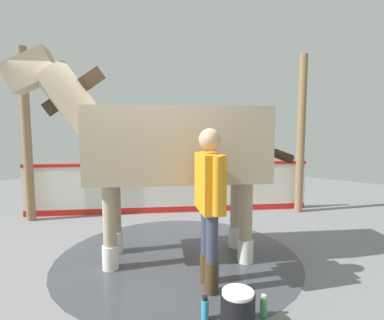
{
  "coord_description": "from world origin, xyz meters",
  "views": [
    {
      "loc": [
        -2.72,
        -2.99,
        1.75
      ],
      "look_at": [
        0.07,
        -0.69,
        1.36
      ],
      "focal_mm": 29.15,
      "sensor_mm": 36.0,
      "label": 1
    }
  ],
  "objects_px": {
    "horse": "(168,145)",
    "bottle_spray": "(264,306)",
    "handler": "(209,197)",
    "wash_bucket": "(238,310)",
    "bottle_shampoo": "(205,309)"
  },
  "relations": [
    {
      "from": "bottle_shampoo",
      "to": "bottle_spray",
      "type": "bearing_deg",
      "value": -45.3
    },
    {
      "from": "horse",
      "to": "bottle_spray",
      "type": "xyz_separation_m",
      "value": [
        -0.38,
        -1.58,
        -1.41
      ]
    },
    {
      "from": "bottle_spray",
      "to": "wash_bucket",
      "type": "bearing_deg",
      "value": 161.19
    },
    {
      "from": "handler",
      "to": "bottle_shampoo",
      "type": "bearing_deg",
      "value": -107.87
    },
    {
      "from": "handler",
      "to": "wash_bucket",
      "type": "xyz_separation_m",
      "value": [
        -0.39,
        -0.6,
        -0.84
      ]
    },
    {
      "from": "wash_bucket",
      "to": "bottle_shampoo",
      "type": "relative_size",
      "value": 1.49
    },
    {
      "from": "horse",
      "to": "bottle_shampoo",
      "type": "height_order",
      "value": "horse"
    },
    {
      "from": "wash_bucket",
      "to": "bottle_shampoo",
      "type": "distance_m",
      "value": 0.31
    },
    {
      "from": "wash_bucket",
      "to": "bottle_spray",
      "type": "relative_size",
      "value": 1.61
    },
    {
      "from": "horse",
      "to": "bottle_spray",
      "type": "height_order",
      "value": "horse"
    },
    {
      "from": "bottle_shampoo",
      "to": "handler",
      "type": "bearing_deg",
      "value": 32.79
    },
    {
      "from": "handler",
      "to": "bottle_spray",
      "type": "distance_m",
      "value": 1.15
    },
    {
      "from": "handler",
      "to": "bottle_shampoo",
      "type": "relative_size",
      "value": 7.66
    },
    {
      "from": "horse",
      "to": "bottle_spray",
      "type": "distance_m",
      "value": 2.15
    },
    {
      "from": "horse",
      "to": "bottle_spray",
      "type": "relative_size",
      "value": 13.29
    }
  ]
}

